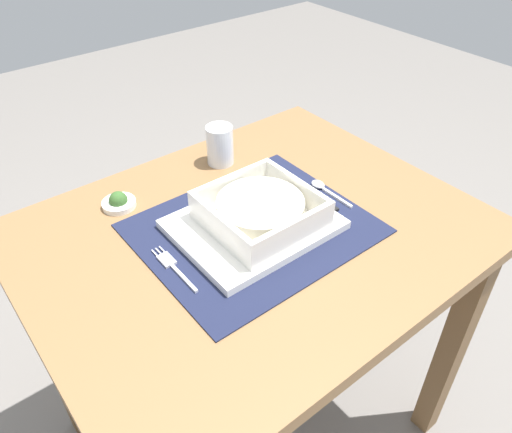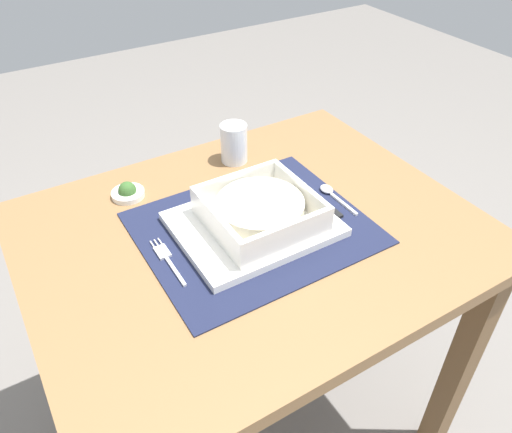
# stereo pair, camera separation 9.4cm
# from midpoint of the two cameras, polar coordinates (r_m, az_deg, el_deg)

# --- Properties ---
(ground_plane) EXTENTS (6.00, 6.00, 0.00)m
(ground_plane) POSITION_cam_midpoint_polar(r_m,az_deg,el_deg) (1.51, 1.71, -22.56)
(ground_plane) COLOR slate
(dining_table) EXTENTS (0.85, 0.68, 0.70)m
(dining_table) POSITION_cam_midpoint_polar(r_m,az_deg,el_deg) (1.03, 2.32, -6.35)
(dining_table) COLOR brown
(dining_table) RESTS_ON ground
(placemat) EXTENTS (0.42, 0.35, 0.00)m
(placemat) POSITION_cam_midpoint_polar(r_m,az_deg,el_deg) (0.95, 2.81, -1.46)
(placemat) COLOR #191E38
(placemat) RESTS_ON dining_table
(serving_plate) EXTENTS (0.29, 0.23, 0.02)m
(serving_plate) POSITION_cam_midpoint_polar(r_m,az_deg,el_deg) (0.95, 2.38, -1.15)
(serving_plate) COLOR white
(serving_plate) RESTS_ON placemat
(porridge_bowl) EXTENTS (0.19, 0.19, 0.06)m
(porridge_bowl) POSITION_cam_midpoint_polar(r_m,az_deg,el_deg) (0.93, 3.36, 0.45)
(porridge_bowl) COLOR white
(porridge_bowl) RESTS_ON serving_plate
(fork) EXTENTS (0.02, 0.14, 0.00)m
(fork) POSITION_cam_midpoint_polar(r_m,az_deg,el_deg) (0.89, -7.26, -4.81)
(fork) COLOR silver
(fork) RESTS_ON placemat
(spoon) EXTENTS (0.02, 0.11, 0.01)m
(spoon) POSITION_cam_midpoint_polar(r_m,az_deg,el_deg) (1.06, 10.99, 2.66)
(spoon) COLOR silver
(spoon) RESTS_ON placemat
(butter_knife) EXTENTS (0.01, 0.13, 0.01)m
(butter_knife) POSITION_cam_midpoint_polar(r_m,az_deg,el_deg) (1.03, 10.32, 1.48)
(butter_knife) COLOR black
(butter_knife) RESTS_ON placemat
(drinking_glass) EXTENTS (0.06, 0.06, 0.09)m
(drinking_glass) POSITION_cam_midpoint_polar(r_m,az_deg,el_deg) (1.14, -0.15, 8.06)
(drinking_glass) COLOR white
(drinking_glass) RESTS_ON dining_table
(condiment_saucer) EXTENTS (0.07, 0.07, 0.04)m
(condiment_saucer) POSITION_cam_midpoint_polar(r_m,az_deg,el_deg) (1.06, -11.99, 2.64)
(condiment_saucer) COLOR white
(condiment_saucer) RESTS_ON dining_table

